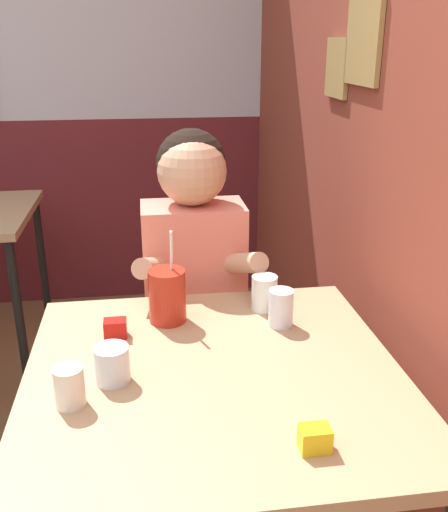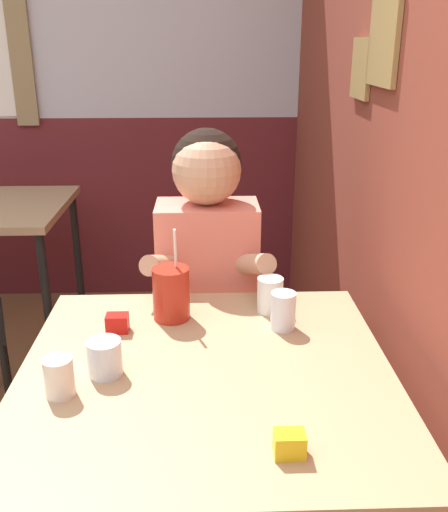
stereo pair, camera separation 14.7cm
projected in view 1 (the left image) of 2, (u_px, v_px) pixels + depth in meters
The scene contains 11 objects.
brick_wall_right at pixel (342, 89), 2.06m from camera, with size 0.08×4.61×2.70m.
back_wall at pixel (43, 72), 3.13m from camera, with size 5.39×0.09×2.70m.
main_table at pixel (214, 396), 1.40m from camera, with size 0.91×0.90×0.77m.
person_seated at pixel (195, 296), 1.98m from camera, with size 0.42×0.42×1.26m.
cocktail_pitcher at pixel (167, 296), 1.59m from camera, with size 0.10×0.10×0.27m.
glass_near_pitcher at pixel (281, 308), 1.58m from camera, with size 0.07×0.07×0.11m.
glass_center at pixel (264, 293), 1.67m from camera, with size 0.08×0.08×0.10m.
glass_far_side at pixel (69, 387), 1.23m from camera, with size 0.07×0.07×0.09m.
glass_by_brick at pixel (112, 364), 1.32m from camera, with size 0.08×0.08×0.09m.
condiment_ketchup at pixel (115, 328), 1.52m from camera, with size 0.06×0.04×0.05m.
condiment_mustard at pixel (315, 438), 1.10m from camera, with size 0.06×0.04×0.05m.
Camera 1 is at (0.50, -0.75, 1.51)m, focal length 40.00 mm.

